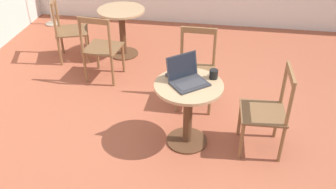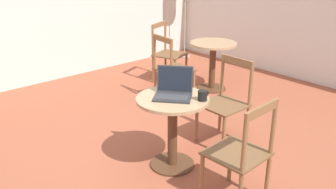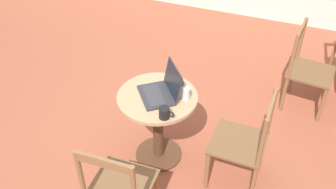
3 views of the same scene
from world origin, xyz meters
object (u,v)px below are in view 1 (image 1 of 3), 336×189
Objects in this scene: chair_near_front at (268,112)px; mouse at (170,75)px; cafe_table_near at (188,102)px; mug at (214,74)px; drinking_glass at (187,67)px; chair_mid_back at (68,30)px; laptop at (187,78)px; cafe_table_mid at (122,23)px; chair_mid_left at (102,48)px; chair_near_right at (196,70)px.

chair_near_front is 1.02m from mouse.
cafe_table_near is 0.33m from mouse.
mug is 0.28m from drinking_glass.
chair_mid_back reaches higher than cafe_table_near.
drinking_glass is (0.20, 0.82, 0.31)m from chair_near_front.
laptop is at bearing -130.37° from chair_mid_back.
mug is at bearing 77.08° from chair_near_front.
laptop is 3.62× the size of mug.
chair_near_front reaches higher than cafe_table_mid.
laptop reaches higher than cafe_table_mid.
chair_mid_left is 7.45× the size of mug.
chair_mid_back is 7.45× the size of mug.
mouse is 0.82× the size of mug.
mug is at bearing -140.73° from cafe_table_mid.
chair_near_right is 2.06× the size of laptop.
mouse is 0.91× the size of drinking_glass.
cafe_table_near is 1.68m from chair_mid_left.
chair_mid_back reaches higher than mouse.
chair_mid_left is at bearing 46.27° from mouse.
chair_mid_back reaches higher than mug.
laptop is at bearing 117.67° from mug.
chair_mid_left is at bearing 53.24° from drinking_glass.
cafe_table_mid is 0.77× the size of chair_near_front.
mug is (0.13, 0.55, 0.30)m from chair_near_front.
laptop is 0.20m from drinking_glass.
cafe_table_near is at bearing -130.57° from chair_mid_back.
drinking_glass reaches higher than mouse.
cafe_table_near and cafe_table_mid have the same top height.
chair_near_front is 1.00× the size of chair_mid_left.
drinking_glass reaches higher than cafe_table_mid.
chair_mid_left reaches higher than mouse.
chair_mid_back is 2.26m from mouse.
mug is at bearing -62.33° from laptop.
chair_near_front is at bearing -103.62° from drinking_glass.
chair_mid_left is 1.53m from drinking_glass.
chair_near_front is at bearing -133.27° from cafe_table_mid.
mouse is (0.10, 0.98, 0.27)m from chair_near_front.
laptop is at bearing -147.87° from cafe_table_mid.
chair_near_right is at bearing -0.50° from cafe_table_near.
chair_mid_left is 1.78m from mug.
chair_near_right reaches higher than cafe_table_mid.
cafe_table_mid is 2.00m from drinking_glass.
mug is (-0.60, -0.22, 0.30)m from chair_near_right.
chair_near_front is 2.06× the size of laptop.
mug is at bearing -105.03° from drinking_glass.
chair_mid_left is at bearing -127.52° from chair_mid_back.
chair_near_right is at bearing -106.36° from chair_mid_left.
laptop reaches higher than chair_near_front.
chair_mid_back and chair_mid_left have the same top height.
chair_mid_left reaches higher than cafe_table_mid.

